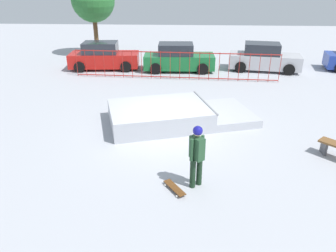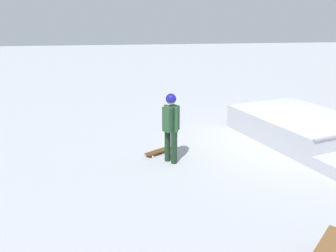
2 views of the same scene
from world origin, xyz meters
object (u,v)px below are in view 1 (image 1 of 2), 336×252
at_px(skate_ramp, 171,115).
at_px(skateboard, 175,188).
at_px(skater, 197,152).
at_px(parked_car_green, 178,58).
at_px(distant_tree, 93,0).
at_px(parked_car_silver, 264,58).
at_px(parked_car_red, 104,57).

bearing_deg(skate_ramp, skateboard, -103.29).
height_order(skate_ramp, skater, skater).
bearing_deg(skateboard, parked_car_green, -33.49).
distance_m(parked_car_green, distant_tree, 7.77).
relative_size(parked_car_green, parked_car_silver, 0.96).
height_order(skateboard, parked_car_silver, parked_car_silver).
bearing_deg(skateboard, parked_car_silver, -55.82).
xyz_separation_m(skater, distant_tree, (-6.72, 15.88, 2.70)).
bearing_deg(skater, parked_car_green, -34.70).
bearing_deg(distant_tree, skateboard, -69.06).
distance_m(skateboard, parked_car_red, 13.18).
distance_m(skate_ramp, skater, 4.23).
bearing_deg(parked_car_red, skater, -70.90).
distance_m(skater, parked_car_silver, 12.94).
height_order(skateboard, parked_car_green, parked_car_green).
bearing_deg(parked_car_green, skate_ramp, -92.12).
relative_size(parked_car_red, parked_car_green, 1.02).
relative_size(skater, skateboard, 2.23).
relative_size(skate_ramp, skateboard, 7.67).
bearing_deg(skate_ramp, distant_tree, 99.56).
bearing_deg(parked_car_green, skater, -88.02).
bearing_deg(skater, distant_tree, -15.56).
xyz_separation_m(skater, parked_car_green, (-0.79, 11.84, -0.28)).
bearing_deg(skater, parked_car_red, -14.67).
distance_m(parked_car_green, parked_car_silver, 5.08).
bearing_deg(parked_car_silver, parked_car_red, -169.62).
bearing_deg(skateboard, distant_tree, -13.68).
bearing_deg(distant_tree, skater, -67.07).
xyz_separation_m(skate_ramp, distant_tree, (-5.89, 11.79, 3.39)).
xyz_separation_m(parked_car_green, parked_car_silver, (5.07, 0.36, 0.00)).
height_order(parked_car_green, parked_car_silver, same).
distance_m(skateboard, parked_car_green, 12.11).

